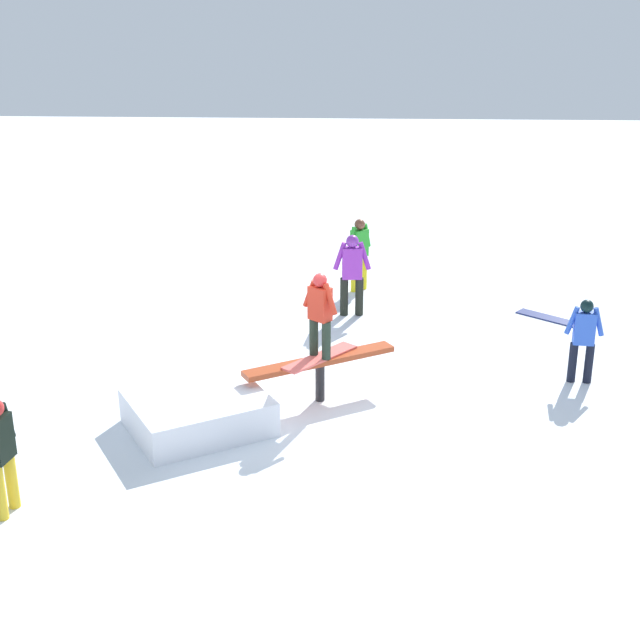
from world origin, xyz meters
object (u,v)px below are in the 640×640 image
object	(u,v)px
main_rider_on_rail	(320,318)
bystander_purple	(352,271)
bystander_black	(0,450)
loose_snowboard_navy	(551,319)
rail_feature	(320,365)
bystander_blue	(584,336)
bystander_green	(359,251)

from	to	relation	value
main_rider_on_rail	bystander_purple	bearing A→B (deg)	33.67
bystander_black	loose_snowboard_navy	size ratio (longest dim) A/B	1.11
rail_feature	bystander_purple	size ratio (longest dim) A/B	1.43
bystander_purple	bystander_blue	size ratio (longest dim) A/B	1.14
bystander_blue	loose_snowboard_navy	xyz separation A→B (m)	(0.11, 2.78, -0.75)
rail_feature	bystander_purple	distance (m)	3.73
bystander_purple	loose_snowboard_navy	world-z (taller)	bystander_purple
bystander_black	bystander_green	bearing A→B (deg)	-15.81
rail_feature	bystander_blue	xyz separation A→B (m)	(4.00, 0.85, 0.18)
main_rider_on_rail	bystander_green	size ratio (longest dim) A/B	0.89
bystander_purple	bystander_green	distance (m)	1.47
rail_feature	loose_snowboard_navy	size ratio (longest dim) A/B	1.67
rail_feature	bystander_blue	distance (m)	4.10
rail_feature	bystander_black	size ratio (longest dim) A/B	1.51
main_rider_on_rail	bystander_purple	xyz separation A→B (m)	(0.42, 3.69, -0.44)
bystander_black	bystander_blue	world-z (taller)	bystander_black
bystander_purple	loose_snowboard_navy	size ratio (longest dim) A/B	1.17
loose_snowboard_navy	rail_feature	bearing A→B (deg)	-99.91
bystander_blue	bystander_purple	bearing A→B (deg)	147.69
bystander_purple	rail_feature	bearing A→B (deg)	79.79
bystander_blue	loose_snowboard_navy	distance (m)	2.88
main_rider_on_rail	bystander_green	world-z (taller)	main_rider_on_rail
bystander_green	loose_snowboard_navy	xyz separation A→B (m)	(3.57, -1.53, -0.82)
bystander_blue	main_rider_on_rail	bearing A→B (deg)	-161.90
main_rider_on_rail	loose_snowboard_navy	world-z (taller)	main_rider_on_rail
main_rider_on_rail	bystander_blue	size ratio (longest dim) A/B	0.96
bystander_green	main_rider_on_rail	bearing A→B (deg)	-140.73
bystander_purple	bystander_black	xyz separation A→B (m)	(-3.92, -6.89, -0.04)
rail_feature	loose_snowboard_navy	distance (m)	5.51
bystander_green	bystander_purple	bearing A→B (deg)	-139.65
main_rider_on_rail	bystander_black	size ratio (longest dim) A/B	0.89
rail_feature	loose_snowboard_navy	bearing A→B (deg)	10.45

